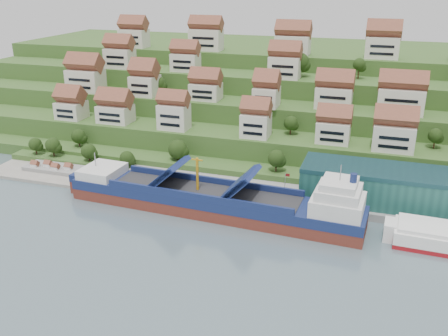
% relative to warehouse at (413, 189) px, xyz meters
% --- Properties ---
extents(ground, '(300.00, 300.00, 0.00)m').
position_rel_warehouse_xyz_m(ground, '(-52.00, -17.00, -7.20)').
color(ground, slate).
rests_on(ground, ground).
extents(quay, '(180.00, 14.00, 2.20)m').
position_rel_warehouse_xyz_m(quay, '(-32.00, -2.00, -6.10)').
color(quay, gray).
rests_on(quay, ground).
extents(pebble_beach, '(45.00, 20.00, 1.00)m').
position_rel_warehouse_xyz_m(pebble_beach, '(-110.00, -5.00, -6.70)').
color(pebble_beach, gray).
rests_on(pebble_beach, ground).
extents(hillside, '(260.00, 128.00, 31.00)m').
position_rel_warehouse_xyz_m(hillside, '(-52.00, 86.55, 3.46)').
color(hillside, '#2D4C1E').
rests_on(hillside, ground).
extents(hillside_village, '(157.19, 60.61, 28.90)m').
position_rel_warehouse_xyz_m(hillside_village, '(-51.45, 43.72, 16.98)').
color(hillside_village, silver).
rests_on(hillside_village, ground).
extents(hillside_trees, '(143.46, 61.89, 31.21)m').
position_rel_warehouse_xyz_m(hillside_trees, '(-68.72, 26.84, 9.10)').
color(hillside_trees, '#233D14').
rests_on(hillside_trees, ground).
extents(warehouse, '(60.00, 15.00, 10.00)m').
position_rel_warehouse_xyz_m(warehouse, '(0.00, 0.00, 0.00)').
color(warehouse, '#20574F').
rests_on(warehouse, quay).
extents(flagpole, '(1.28, 0.16, 8.00)m').
position_rel_warehouse_xyz_m(flagpole, '(-33.89, -7.00, -0.32)').
color(flagpole, gray).
rests_on(flagpole, quay).
extents(beach_huts, '(14.40, 3.70, 2.20)m').
position_rel_warehouse_xyz_m(beach_huts, '(-112.00, -6.25, -5.10)').
color(beach_huts, white).
rests_on(beach_huts, pebble_beach).
extents(cargo_ship, '(83.44, 16.69, 18.46)m').
position_rel_warehouse_xyz_m(cargo_ship, '(-50.04, -16.58, -3.73)').
color(cargo_ship, maroon).
rests_on(cargo_ship, ground).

